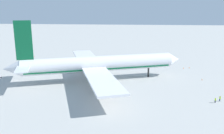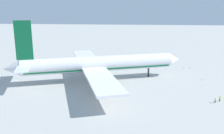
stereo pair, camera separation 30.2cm
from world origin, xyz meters
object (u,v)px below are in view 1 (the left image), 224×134
at_px(baggage_cart_2, 163,62).
at_px(ground_worker_0, 220,99).
at_px(traffic_cone_0, 202,79).
at_px(traffic_cone_1, 189,68).
at_px(ground_worker_2, 215,100).
at_px(traffic_cone_2, 183,68).
at_px(traffic_cone_3, 34,56).
at_px(airliner, 96,64).

distance_m(baggage_cart_2, ground_worker_0, 54.41).
distance_m(traffic_cone_0, traffic_cone_1, 19.45).
height_order(ground_worker_2, traffic_cone_1, ground_worker_2).
bearing_deg(traffic_cone_1, traffic_cone_2, -161.39).
relative_size(baggage_cart_2, ground_worker_2, 2.11).
bearing_deg(traffic_cone_0, traffic_cone_2, 101.87).
bearing_deg(traffic_cone_2, traffic_cone_3, 166.24).
bearing_deg(traffic_cone_0, baggage_cart_2, 111.70).
xyz_separation_m(airliner, traffic_cone_0, (42.40, 4.23, -6.34)).
distance_m(ground_worker_0, traffic_cone_3, 104.98).
distance_m(baggage_cart_2, traffic_cone_2, 14.52).
distance_m(ground_worker_0, traffic_cone_1, 42.16).
distance_m(airliner, baggage_cart_2, 46.46).
distance_m(traffic_cone_1, traffic_cone_3, 86.87).
bearing_deg(traffic_cone_0, traffic_cone_3, 155.82).
bearing_deg(baggage_cart_2, traffic_cone_2, -55.50).
bearing_deg(airliner, ground_worker_2, -26.44).
relative_size(airliner, ground_worker_2, 41.88).
height_order(baggage_cart_2, traffic_cone_3, traffic_cone_3).
bearing_deg(traffic_cone_3, ground_worker_0, -35.67).
bearing_deg(traffic_cone_2, baggage_cart_2, 124.50).
distance_m(baggage_cart_2, traffic_cone_1, 15.65).
xyz_separation_m(baggage_cart_2, traffic_cone_0, (12.10, -30.42, 0.01)).
height_order(baggage_cart_2, ground_worker_0, ground_worker_0).
distance_m(ground_worker_0, traffic_cone_2, 41.32).
height_order(ground_worker_0, traffic_cone_2, ground_worker_0).
relative_size(airliner, baggage_cart_2, 19.87).
bearing_deg(traffic_cone_1, baggage_cart_2, 135.37).
xyz_separation_m(baggage_cart_2, traffic_cone_3, (-73.62, 8.07, 0.01)).
bearing_deg(ground_worker_2, traffic_cone_2, 92.15).
xyz_separation_m(baggage_cart_2, traffic_cone_1, (11.13, -10.99, 0.01)).
relative_size(airliner, ground_worker_0, 40.01).
distance_m(traffic_cone_0, traffic_cone_3, 93.97).
bearing_deg(traffic_cone_3, ground_worker_2, -36.90).
bearing_deg(ground_worker_2, traffic_cone_3, 143.10).
bearing_deg(airliner, traffic_cone_2, 30.48).
height_order(ground_worker_0, traffic_cone_1, ground_worker_0).
relative_size(baggage_cart_2, traffic_cone_0, 6.27).
bearing_deg(traffic_cone_2, ground_worker_2, -87.85).
bearing_deg(ground_worker_2, traffic_cone_0, 84.61).
relative_size(ground_worker_2, traffic_cone_1, 2.98).
height_order(ground_worker_0, traffic_cone_0, ground_worker_0).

